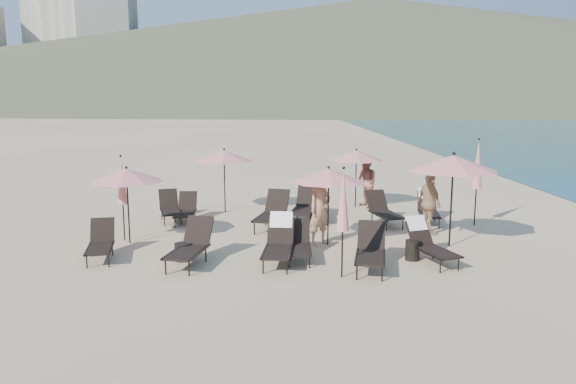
{
  "coord_description": "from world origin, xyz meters",
  "views": [
    {
      "loc": [
        -1.46,
        -12.91,
        3.99
      ],
      "look_at": [
        -0.8,
        3.5,
        1.1
      ],
      "focal_mm": 35.0,
      "sensor_mm": 36.0,
      "label": 1
    }
  ],
  "objects_px": {
    "lounger_2": "(299,243)",
    "lounger_6": "(186,209)",
    "lounger_9": "(304,206)",
    "umbrella_open_1": "(329,175)",
    "umbrella_open_0": "(127,175)",
    "umbrella_open_3": "(224,156)",
    "lounger_12": "(384,210)",
    "side_table_0": "(183,252)",
    "lounger_8": "(272,212)",
    "beachgoer_b": "(366,182)",
    "lounger_3": "(279,241)",
    "lounger_10": "(318,208)",
    "umbrella_open_2": "(453,163)",
    "beachgoer_c": "(429,203)",
    "lounger_5": "(429,242)",
    "umbrella_closed_2": "(122,181)",
    "lounger_4": "(371,250)",
    "lounger_11": "(428,207)",
    "umbrella_closed_1": "(478,165)",
    "lounger_0": "(101,242)",
    "side_table_1": "(412,250)",
    "umbrella_closed_0": "(343,201)",
    "lounger_7": "(170,207)",
    "beachgoer_a": "(320,210)",
    "umbrella_open_4": "(356,155)",
    "lounger_1": "(190,245)"
  },
  "relations": [
    {
      "from": "lounger_5",
      "to": "lounger_11",
      "type": "height_order",
      "value": "lounger_5"
    },
    {
      "from": "lounger_10",
      "to": "umbrella_open_2",
      "type": "relative_size",
      "value": 0.6
    },
    {
      "from": "lounger_6",
      "to": "side_table_0",
      "type": "xyz_separation_m",
      "value": [
        0.5,
        -4.11,
        -0.2
      ]
    },
    {
      "from": "lounger_8",
      "to": "beachgoer_b",
      "type": "height_order",
      "value": "beachgoer_b"
    },
    {
      "from": "lounger_6",
      "to": "umbrella_open_3",
      "type": "relative_size",
      "value": 0.7
    },
    {
      "from": "umbrella_open_1",
      "to": "umbrella_closed_0",
      "type": "bearing_deg",
      "value": -89.81
    },
    {
      "from": "lounger_7",
      "to": "umbrella_open_2",
      "type": "bearing_deg",
      "value": -38.02
    },
    {
      "from": "lounger_1",
      "to": "lounger_6",
      "type": "relative_size",
      "value": 1.22
    },
    {
      "from": "lounger_2",
      "to": "lounger_6",
      "type": "xyz_separation_m",
      "value": [
        -3.3,
        4.14,
        0.01
      ]
    },
    {
      "from": "umbrella_closed_0",
      "to": "umbrella_closed_2",
      "type": "xyz_separation_m",
      "value": [
        -5.56,
        3.38,
        -0.06
      ]
    },
    {
      "from": "side_table_1",
      "to": "umbrella_closed_0",
      "type": "bearing_deg",
      "value": -147.07
    },
    {
      "from": "lounger_1",
      "to": "umbrella_open_4",
      "type": "xyz_separation_m",
      "value": [
        4.97,
        6.61,
        1.38
      ]
    },
    {
      "from": "lounger_10",
      "to": "umbrella_closed_0",
      "type": "distance_m",
      "value": 5.73
    },
    {
      "from": "umbrella_open_2",
      "to": "umbrella_closed_2",
      "type": "bearing_deg",
      "value": 173.69
    },
    {
      "from": "umbrella_open_3",
      "to": "lounger_11",
      "type": "bearing_deg",
      "value": -16.23
    },
    {
      "from": "umbrella_open_4",
      "to": "beachgoer_a",
      "type": "relative_size",
      "value": 1.1
    },
    {
      "from": "lounger_3",
      "to": "beachgoer_a",
      "type": "height_order",
      "value": "beachgoer_a"
    },
    {
      "from": "lounger_3",
      "to": "lounger_9",
      "type": "distance_m",
      "value": 4.52
    },
    {
      "from": "umbrella_closed_1",
      "to": "lounger_10",
      "type": "bearing_deg",
      "value": 170.41
    },
    {
      "from": "lounger_12",
      "to": "side_table_1",
      "type": "bearing_deg",
      "value": -104.03
    },
    {
      "from": "lounger_2",
      "to": "lounger_7",
      "type": "bearing_deg",
      "value": 133.56
    },
    {
      "from": "lounger_1",
      "to": "lounger_8",
      "type": "distance_m",
      "value": 4.06
    },
    {
      "from": "lounger_6",
      "to": "umbrella_closed_1",
      "type": "distance_m",
      "value": 9.06
    },
    {
      "from": "lounger_4",
      "to": "beachgoer_b",
      "type": "height_order",
      "value": "beachgoer_b"
    },
    {
      "from": "lounger_6",
      "to": "lounger_11",
      "type": "bearing_deg",
      "value": -2.22
    },
    {
      "from": "lounger_6",
      "to": "lounger_11",
      "type": "relative_size",
      "value": 0.91
    },
    {
      "from": "lounger_12",
      "to": "umbrella_open_2",
      "type": "relative_size",
      "value": 0.71
    },
    {
      "from": "lounger_7",
      "to": "lounger_10",
      "type": "height_order",
      "value": "lounger_7"
    },
    {
      "from": "lounger_4",
      "to": "lounger_6",
      "type": "bearing_deg",
      "value": 146.37
    },
    {
      "from": "lounger_6",
      "to": "umbrella_open_1",
      "type": "relative_size",
      "value": 0.72
    },
    {
      "from": "umbrella_closed_0",
      "to": "lounger_7",
      "type": "bearing_deg",
      "value": 129.05
    },
    {
      "from": "lounger_1",
      "to": "lounger_12",
      "type": "distance_m",
      "value": 6.66
    },
    {
      "from": "lounger_4",
      "to": "umbrella_closed_1",
      "type": "height_order",
      "value": "umbrella_closed_1"
    },
    {
      "from": "lounger_3",
      "to": "umbrella_open_1",
      "type": "relative_size",
      "value": 0.86
    },
    {
      "from": "lounger_10",
      "to": "umbrella_open_0",
      "type": "bearing_deg",
      "value": -152.76
    },
    {
      "from": "umbrella_open_4",
      "to": "umbrella_closed_0",
      "type": "bearing_deg",
      "value": -101.23
    },
    {
      "from": "beachgoer_c",
      "to": "side_table_0",
      "type": "bearing_deg",
      "value": 93.74
    },
    {
      "from": "lounger_3",
      "to": "beachgoer_c",
      "type": "relative_size",
      "value": 1.0
    },
    {
      "from": "lounger_3",
      "to": "lounger_9",
      "type": "bearing_deg",
      "value": 85.32
    },
    {
      "from": "lounger_12",
      "to": "umbrella_open_1",
      "type": "bearing_deg",
      "value": -144.16
    },
    {
      "from": "lounger_12",
      "to": "umbrella_closed_2",
      "type": "distance_m",
      "value": 7.77
    },
    {
      "from": "lounger_5",
      "to": "side_table_0",
      "type": "distance_m",
      "value": 5.91
    },
    {
      "from": "lounger_9",
      "to": "umbrella_open_1",
      "type": "distance_m",
      "value": 3.22
    },
    {
      "from": "side_table_0",
      "to": "beachgoer_c",
      "type": "xyz_separation_m",
      "value": [
        6.66,
        2.26,
        0.71
      ]
    },
    {
      "from": "lounger_8",
      "to": "umbrella_open_4",
      "type": "relative_size",
      "value": 0.94
    },
    {
      "from": "lounger_10",
      "to": "lounger_5",
      "type": "bearing_deg",
      "value": -61.44
    },
    {
      "from": "lounger_0",
      "to": "side_table_1",
      "type": "height_order",
      "value": "lounger_0"
    },
    {
      "from": "umbrella_open_0",
      "to": "umbrella_open_3",
      "type": "bearing_deg",
      "value": 60.09
    },
    {
      "from": "lounger_9",
      "to": "beachgoer_c",
      "type": "height_order",
      "value": "beachgoer_c"
    },
    {
      "from": "lounger_0",
      "to": "umbrella_closed_1",
      "type": "bearing_deg",
      "value": 7.01
    }
  ]
}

